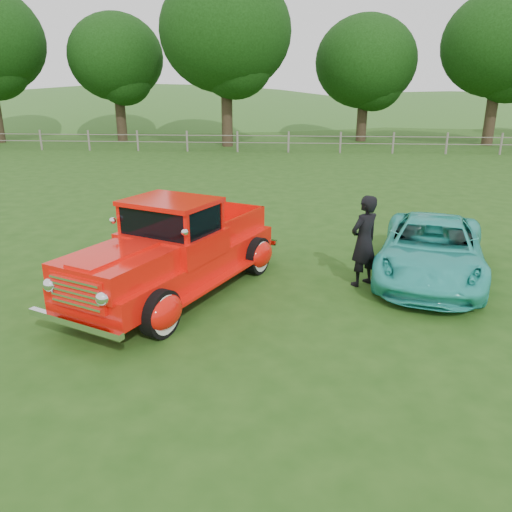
# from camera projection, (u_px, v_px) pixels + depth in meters

# --- Properties ---
(ground) EXTENTS (140.00, 140.00, 0.00)m
(ground) POSITION_uv_depth(u_px,v_px,m) (263.00, 312.00, 8.48)
(ground) COLOR #214813
(ground) RESTS_ON ground
(distant_hills) EXTENTS (116.00, 60.00, 18.00)m
(distant_hills) POSITION_uv_depth(u_px,v_px,m) (262.00, 152.00, 66.38)
(distant_hills) COLOR #2C5D22
(distant_hills) RESTS_ON ground
(fence_line) EXTENTS (48.00, 0.12, 1.20)m
(fence_line) POSITION_uv_depth(u_px,v_px,m) (289.00, 142.00, 29.05)
(fence_line) COLOR slate
(fence_line) RESTS_ON ground
(tree_mid_west) EXTENTS (6.40, 6.40, 8.46)m
(tree_mid_west) POSITION_uv_depth(u_px,v_px,m) (116.00, 58.00, 34.04)
(tree_mid_west) COLOR #2E2317
(tree_mid_west) RESTS_ON ground
(tree_near_west) EXTENTS (8.00, 8.00, 10.42)m
(tree_near_west) POSITION_uv_depth(u_px,v_px,m) (226.00, 32.00, 30.20)
(tree_near_west) COLOR #2E2317
(tree_near_west) RESTS_ON ground
(tree_near_east) EXTENTS (6.80, 6.80, 8.33)m
(tree_near_east) POSITION_uv_depth(u_px,v_px,m) (366.00, 62.00, 33.79)
(tree_near_east) COLOR #2E2317
(tree_near_east) RESTS_ON ground
(tree_mid_east) EXTENTS (7.20, 7.20, 9.44)m
(tree_mid_east) POSITION_uv_depth(u_px,v_px,m) (501.00, 44.00, 30.99)
(tree_mid_east) COLOR #2E2317
(tree_mid_east) RESTS_ON ground
(red_pickup) EXTENTS (3.62, 5.27, 1.78)m
(red_pickup) POSITION_uv_depth(u_px,v_px,m) (175.00, 252.00, 9.05)
(red_pickup) COLOR black
(red_pickup) RESTS_ON ground
(teal_sedan) EXTENTS (2.99, 4.59, 1.17)m
(teal_sedan) POSITION_uv_depth(u_px,v_px,m) (432.00, 249.00, 9.88)
(teal_sedan) COLOR #2EBAAD
(teal_sedan) RESTS_ON ground
(man) EXTENTS (0.76, 0.74, 1.76)m
(man) POSITION_uv_depth(u_px,v_px,m) (364.00, 241.00, 9.40)
(man) COLOR black
(man) RESTS_ON ground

